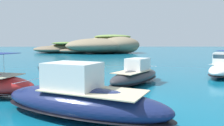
{
  "coord_description": "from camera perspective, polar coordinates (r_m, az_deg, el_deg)",
  "views": [
    {
      "loc": [
        -1.92,
        -15.99,
        4.38
      ],
      "look_at": [
        -0.4,
        17.89,
        1.17
      ],
      "focal_mm": 35.37,
      "sensor_mm": 36.0,
      "label": 1
    }
  ],
  "objects": [
    {
      "name": "motorboat_navy",
      "position": [
        13.06,
        -8.28,
        -9.32
      ],
      "size": [
        11.16,
        7.9,
        3.2
      ],
      "color": "navy",
      "rests_on": "ground"
    },
    {
      "name": "islet_small",
      "position": [
        93.21,
        -11.76,
        3.65
      ],
      "size": [
        30.39,
        24.79,
        4.49
      ],
      "color": "#756651",
      "rests_on": "ground"
    },
    {
      "name": "motorboat_charcoal",
      "position": [
        23.3,
        6.14,
        -3.21
      ],
      "size": [
        7.57,
        8.97,
        2.68
      ],
      "color": "#2D2D33",
      "rests_on": "ground"
    },
    {
      "name": "ground_plane",
      "position": [
        16.69,
        4.2,
        -9.82
      ],
      "size": [
        400.0,
        400.0,
        0.0
      ],
      "primitive_type": "plane",
      "color": "#0C5B7A"
    },
    {
      "name": "channel_buoy",
      "position": [
        33.44,
        -10.22,
        -1.62
      ],
      "size": [
        0.56,
        0.56,
        1.48
      ],
      "color": "green",
      "rests_on": "ground"
    },
    {
      "name": "islet_large",
      "position": [
        91.21,
        -1.21,
        4.68
      ],
      "size": [
        34.4,
        32.04,
        7.55
      ],
      "color": "#9E8966",
      "rests_on": "ground"
    },
    {
      "name": "motorboat_white",
      "position": [
        31.93,
        27.05,
        -1.2
      ],
      "size": [
        9.05,
        10.0,
        3.26
      ],
      "color": "white",
      "rests_on": "ground"
    }
  ]
}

